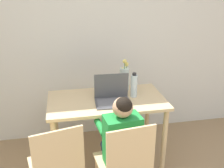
{
  "coord_description": "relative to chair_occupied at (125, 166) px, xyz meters",
  "views": [
    {
      "loc": [
        -0.3,
        -0.78,
        1.85
      ],
      "look_at": [
        0.14,
        1.49,
        0.94
      ],
      "focal_mm": 42.0,
      "sensor_mm": 36.0,
      "label": 1
    }
  ],
  "objects": [
    {
      "name": "wall_back",
      "position": [
        -0.12,
        1.34,
        0.79
      ],
      "size": [
        6.4,
        0.05,
        2.5
      ],
      "color": "silver",
      "rests_on": "ground_plane"
    },
    {
      "name": "dining_table",
      "position": [
        -0.03,
        0.66,
        0.19
      ],
      "size": [
        1.16,
        0.64,
        0.76
      ],
      "color": "#D6B784",
      "rests_on": "ground_plane"
    },
    {
      "name": "chair_occupied",
      "position": [
        0.0,
        0.0,
        0.0
      ],
      "size": [
        0.44,
        0.44,
        0.88
      ],
      "rotation": [
        0.0,
        0.0,
        3.26
      ],
      "color": "#D6B784",
      "rests_on": "ground_plane"
    },
    {
      "name": "person_seated",
      "position": [
        -0.01,
        0.12,
        0.18
      ],
      "size": [
        0.34,
        0.45,
        1.05
      ],
      "rotation": [
        0.0,
        0.0,
        3.26
      ],
      "color": "#1E8438",
      "rests_on": "ground_plane"
    },
    {
      "name": "laptop",
      "position": [
        0.01,
        0.6,
        0.36
      ],
      "size": [
        0.35,
        0.27,
        0.26
      ],
      "rotation": [
        0.0,
        0.0,
        -0.05
      ],
      "color": "#4C4C51",
      "rests_on": "dining_table"
    },
    {
      "name": "flower_vase",
      "position": [
        0.2,
        0.87,
        0.43
      ],
      "size": [
        0.1,
        0.1,
        0.34
      ],
      "color": "silver",
      "rests_on": "dining_table"
    },
    {
      "name": "water_bottle",
      "position": [
        0.25,
        0.67,
        0.42
      ],
      "size": [
        0.07,
        0.07,
        0.25
      ],
      "color": "silver",
      "rests_on": "dining_table"
    }
  ]
}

